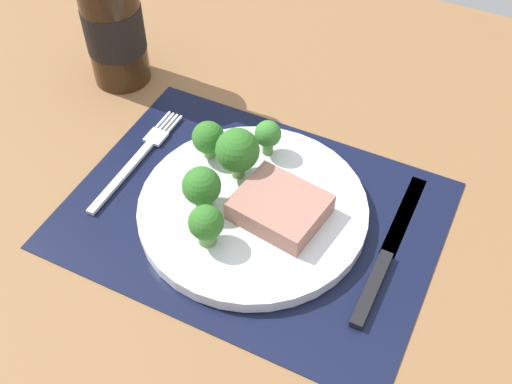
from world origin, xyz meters
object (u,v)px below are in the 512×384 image
(plate, at_px, (253,209))
(fork, at_px, (137,159))
(wine_bottle, at_px, (112,18))
(knife, at_px, (385,258))
(steak, at_px, (279,208))

(plate, distance_m, fork, 0.17)
(plate, relative_size, wine_bottle, 0.96)
(knife, distance_m, wine_bottle, 0.47)
(steak, bearing_deg, knife, 3.40)
(steak, height_order, fork, steak)
(steak, relative_size, fork, 0.50)
(plate, height_order, steak, steak)
(plate, distance_m, knife, 0.16)
(fork, bearing_deg, wine_bottle, 128.60)
(fork, bearing_deg, steak, -6.02)
(plate, bearing_deg, knife, 1.92)
(wine_bottle, bearing_deg, knife, -18.06)
(plate, height_order, fork, plate)
(wine_bottle, bearing_deg, plate, -27.84)
(steak, xyz_separation_m, fork, (-0.20, 0.02, -0.03))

